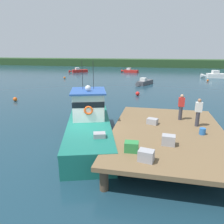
{
  "coord_description": "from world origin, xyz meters",
  "views": [
    {
      "loc": [
        4.03,
        -11.23,
        5.46
      ],
      "look_at": [
        1.2,
        2.22,
        1.4
      ],
      "focal_mm": 33.99,
      "sensor_mm": 36.0,
      "label": 1
    }
  ],
  "objects_px": {
    "moored_boat_near_channel": "(217,75)",
    "mooring_buoy_inshore": "(138,94)",
    "main_fishing_boat": "(89,123)",
    "crate_single_far": "(146,156)",
    "crate_stack_near_edge": "(131,147)",
    "bait_bucket": "(202,131)",
    "mooring_buoy_channel_marker": "(15,99)",
    "deckhand_further_back": "(198,112)",
    "mooring_buoy_spare_mooring": "(208,80)",
    "moored_boat_far_left": "(130,71)",
    "moored_boat_mid_harbor": "(144,82)",
    "crate_single_by_cleat": "(152,121)",
    "deckhand_by_the_boat": "(181,106)",
    "moored_boat_far_right": "(79,71)",
    "crate_stack_mid_dock": "(168,140)",
    "mooring_buoy_outer": "(65,78)"
  },
  "relations": [
    {
      "from": "mooring_buoy_channel_marker",
      "to": "mooring_buoy_inshore",
      "type": "xyz_separation_m",
      "value": [
        12.9,
        5.75,
        0.02
      ]
    },
    {
      "from": "moored_boat_near_channel",
      "to": "moored_boat_far_right",
      "type": "xyz_separation_m",
      "value": [
        -30.86,
        4.58,
        -0.11
      ]
    },
    {
      "from": "crate_single_far",
      "to": "deckhand_by_the_boat",
      "type": "height_order",
      "value": "deckhand_by_the_boat"
    },
    {
      "from": "main_fishing_boat",
      "to": "deckhand_by_the_boat",
      "type": "bearing_deg",
      "value": 13.61
    },
    {
      "from": "moored_boat_far_right",
      "to": "main_fishing_boat",
      "type": "bearing_deg",
      "value": -68.61
    },
    {
      "from": "crate_single_by_cleat",
      "to": "mooring_buoy_channel_marker",
      "type": "xyz_separation_m",
      "value": [
        -14.99,
        7.87,
        -1.14
      ]
    },
    {
      "from": "crate_single_far",
      "to": "moored_boat_near_channel",
      "type": "bearing_deg",
      "value": 72.59
    },
    {
      "from": "crate_single_far",
      "to": "deckhand_further_back",
      "type": "xyz_separation_m",
      "value": [
        2.66,
        4.66,
        0.63
      ]
    },
    {
      "from": "mooring_buoy_spare_mooring",
      "to": "deckhand_by_the_boat",
      "type": "bearing_deg",
      "value": -105.16
    },
    {
      "from": "bait_bucket",
      "to": "mooring_buoy_inshore",
      "type": "bearing_deg",
      "value": 107.67
    },
    {
      "from": "crate_single_far",
      "to": "crate_stack_near_edge",
      "type": "bearing_deg",
      "value": 133.37
    },
    {
      "from": "crate_stack_mid_dock",
      "to": "moored_boat_far_left",
      "type": "distance_m",
      "value": 44.08
    },
    {
      "from": "deckhand_further_back",
      "to": "mooring_buoy_spare_mooring",
      "type": "relative_size",
      "value": 4.48
    },
    {
      "from": "crate_stack_mid_dock",
      "to": "bait_bucket",
      "type": "xyz_separation_m",
      "value": [
        1.8,
        1.69,
        -0.07
      ]
    },
    {
      "from": "crate_single_by_cleat",
      "to": "moored_boat_far_left",
      "type": "xyz_separation_m",
      "value": [
        -6.47,
        40.66,
        -0.98
      ]
    },
    {
      "from": "crate_stack_near_edge",
      "to": "bait_bucket",
      "type": "distance_m",
      "value": 4.33
    },
    {
      "from": "main_fishing_boat",
      "to": "moored_boat_mid_harbor",
      "type": "height_order",
      "value": "main_fishing_boat"
    },
    {
      "from": "mooring_buoy_outer",
      "to": "deckhand_by_the_boat",
      "type": "bearing_deg",
      "value": -52.89
    },
    {
      "from": "moored_boat_far_right",
      "to": "mooring_buoy_channel_marker",
      "type": "bearing_deg",
      "value": -82.53
    },
    {
      "from": "crate_single_by_cleat",
      "to": "crate_stack_near_edge",
      "type": "bearing_deg",
      "value": -101.8
    },
    {
      "from": "crate_stack_near_edge",
      "to": "mooring_buoy_channel_marker",
      "type": "height_order",
      "value": "crate_stack_near_edge"
    },
    {
      "from": "moored_boat_near_channel",
      "to": "crate_single_far",
      "type": "bearing_deg",
      "value": -107.41
    },
    {
      "from": "crate_stack_mid_dock",
      "to": "deckhand_further_back",
      "type": "bearing_deg",
      "value": 59.62
    },
    {
      "from": "deckhand_further_back",
      "to": "mooring_buoy_channel_marker",
      "type": "xyz_separation_m",
      "value": [
        -17.52,
        7.71,
        -1.83
      ]
    },
    {
      "from": "crate_stack_mid_dock",
      "to": "mooring_buoy_inshore",
      "type": "height_order",
      "value": "crate_stack_mid_dock"
    },
    {
      "from": "mooring_buoy_inshore",
      "to": "mooring_buoy_channel_marker",
      "type": "bearing_deg",
      "value": -155.98
    },
    {
      "from": "crate_single_by_cleat",
      "to": "deckhand_by_the_boat",
      "type": "relative_size",
      "value": 0.37
    },
    {
      "from": "crate_stack_near_edge",
      "to": "bait_bucket",
      "type": "height_order",
      "value": "crate_stack_near_edge"
    },
    {
      "from": "main_fishing_boat",
      "to": "crate_single_far",
      "type": "bearing_deg",
      "value": -49.06
    },
    {
      "from": "main_fishing_boat",
      "to": "mooring_buoy_channel_marker",
      "type": "distance_m",
      "value": 13.72
    },
    {
      "from": "moored_boat_far_right",
      "to": "mooring_buoy_outer",
      "type": "xyz_separation_m",
      "value": [
        1.5,
        -11.83,
        -0.21
      ]
    },
    {
      "from": "bait_bucket",
      "to": "moored_boat_near_channel",
      "type": "xyz_separation_m",
      "value": [
        9.27,
        34.89,
        -0.85
      ]
    },
    {
      "from": "moored_boat_near_channel",
      "to": "mooring_buoy_channel_marker",
      "type": "bearing_deg",
      "value": -136.04
    },
    {
      "from": "crate_stack_mid_dock",
      "to": "deckhand_further_back",
      "type": "distance_m",
      "value": 3.47
    },
    {
      "from": "bait_bucket",
      "to": "moored_boat_near_channel",
      "type": "bearing_deg",
      "value": 75.12
    },
    {
      "from": "moored_boat_mid_harbor",
      "to": "mooring_buoy_inshore",
      "type": "relative_size",
      "value": 8.83
    },
    {
      "from": "crate_stack_mid_dock",
      "to": "bait_bucket",
      "type": "height_order",
      "value": "crate_stack_mid_dock"
    },
    {
      "from": "main_fishing_boat",
      "to": "mooring_buoy_inshore",
      "type": "bearing_deg",
      "value": 82.55
    },
    {
      "from": "moored_boat_near_channel",
      "to": "mooring_buoy_inshore",
      "type": "xyz_separation_m",
      "value": [
        -13.96,
        -20.16,
        -0.27
      ]
    },
    {
      "from": "crate_single_by_cleat",
      "to": "moored_boat_near_channel",
      "type": "xyz_separation_m",
      "value": [
        11.87,
        33.77,
        -0.85
      ]
    },
    {
      "from": "crate_stack_near_edge",
      "to": "mooring_buoy_spare_mooring",
      "type": "relative_size",
      "value": 1.65
    },
    {
      "from": "moored_boat_near_channel",
      "to": "moored_boat_far_left",
      "type": "distance_m",
      "value": 19.59
    },
    {
      "from": "crate_single_by_cleat",
      "to": "mooring_buoy_channel_marker",
      "type": "relative_size",
      "value": 1.33
    },
    {
      "from": "moored_boat_far_right",
      "to": "moored_boat_near_channel",
      "type": "bearing_deg",
      "value": -8.44
    },
    {
      "from": "moored_boat_mid_harbor",
      "to": "crate_stack_mid_dock",
      "type": "bearing_deg",
      "value": -84.07
    },
    {
      "from": "deckhand_by_the_boat",
      "to": "mooring_buoy_channel_marker",
      "type": "height_order",
      "value": "deckhand_by_the_boat"
    },
    {
      "from": "main_fishing_boat",
      "to": "mooring_buoy_spare_mooring",
      "type": "height_order",
      "value": "main_fishing_boat"
    },
    {
      "from": "crate_stack_mid_dock",
      "to": "bait_bucket",
      "type": "bearing_deg",
      "value": 43.12
    },
    {
      "from": "crate_stack_mid_dock",
      "to": "moored_boat_far_right",
      "type": "bearing_deg",
      "value": 115.68
    },
    {
      "from": "bait_bucket",
      "to": "moored_boat_far_left",
      "type": "bearing_deg",
      "value": 102.25
    }
  ]
}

